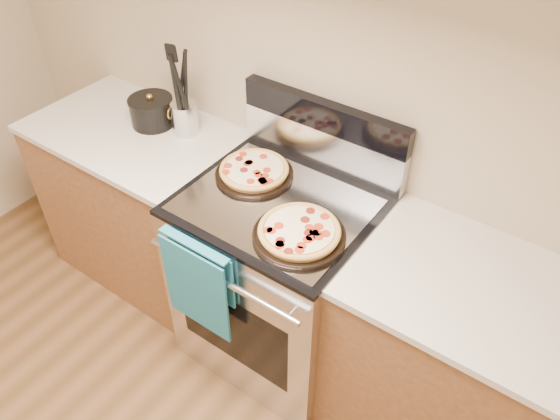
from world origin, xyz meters
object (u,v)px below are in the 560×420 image
Objects in this scene: range_body at (280,281)px; saucepan at (152,112)px; utensil_crock at (185,118)px; pepperoni_pizza_back at (254,171)px; pepperoni_pizza_front at (299,232)px.

range_body is 4.46× the size of saucepan.
utensil_crock is 0.74× the size of saucepan.
pepperoni_pizza_back is at bearing 158.75° from range_body.
range_body is at bearing -21.25° from pepperoni_pizza_back.
pepperoni_pizza_front is at bearing -14.44° from saucepan.
pepperoni_pizza_front is 1.68× the size of saucepan.
pepperoni_pizza_back is 0.66m from saucepan.
pepperoni_pizza_back is (-0.18, 0.07, 0.50)m from range_body.
saucepan is at bearing 174.67° from pepperoni_pizza_back.
range_body is at bearing -8.93° from saucepan.
pepperoni_pizza_front is at bearing -35.84° from range_body.
saucepan is at bearing 165.56° from pepperoni_pizza_front.
utensil_crock is (-0.47, 0.10, 0.04)m from pepperoni_pizza_back.
pepperoni_pizza_front reaches higher than range_body.
pepperoni_pizza_back is at bearing -5.33° from saucepan.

